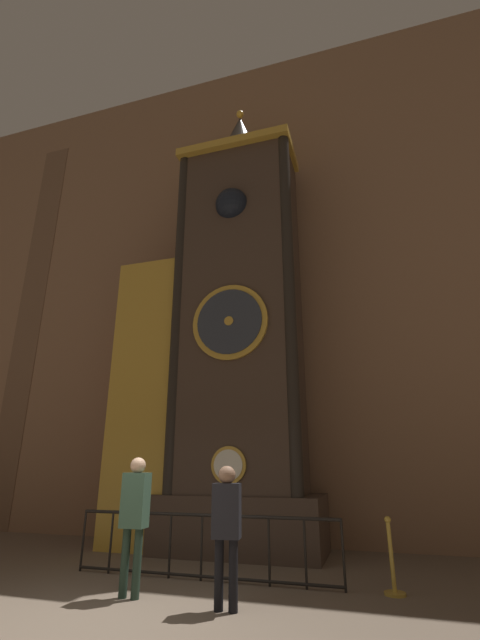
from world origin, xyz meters
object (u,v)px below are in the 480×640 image
Objects in this scene: visitor_near at (135,510)px; stanchion_post at (393,569)px; visitor_far at (227,520)px; clock_tower at (220,338)px.

stanchion_post is at bearing 18.67° from visitor_near.
visitor_far is at bearing -6.25° from visitor_near.
visitor_far is at bearing -145.92° from stanchion_post.
visitor_near is 3.54m from stanchion_post.
visitor_far is at bearing -68.13° from clock_tower.
clock_tower is 4.90m from visitor_far.
stanchion_post is (3.22, -1.99, -4.06)m from clock_tower.
visitor_near is 1.07× the size of visitor_far.
clock_tower is at bearing 103.83° from visitor_far.
stanchion_post is (3.26, 1.16, -0.73)m from visitor_near.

